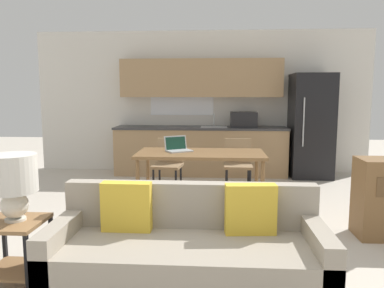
{
  "coord_description": "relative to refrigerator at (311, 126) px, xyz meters",
  "views": [
    {
      "loc": [
        0.3,
        -2.66,
        1.51
      ],
      "look_at": [
        0.03,
        1.5,
        0.95
      ],
      "focal_mm": 35.0,
      "sensor_mm": 36.0,
      "label": 1
    }
  ],
  "objects": [
    {
      "name": "wall_back",
      "position": [
        -2.01,
        0.4,
        0.42
      ],
      "size": [
        6.4,
        0.07,
        2.7
      ],
      "color": "silver",
      "rests_on": "ground_plane"
    },
    {
      "name": "kitchen_counter",
      "position": [
        -1.99,
        0.1,
        -0.09
      ],
      "size": [
        3.2,
        0.65,
        2.15
      ],
      "color": "tan",
      "rests_on": "ground_plane"
    },
    {
      "name": "refrigerator",
      "position": [
        0.0,
        0.0,
        0.0
      ],
      "size": [
        0.72,
        0.74,
        1.87
      ],
      "color": "black",
      "rests_on": "ground_plane"
    },
    {
      "name": "dining_table",
      "position": [
        -1.91,
        -2.05,
        -0.25
      ],
      "size": [
        1.66,
        0.81,
        0.75
      ],
      "color": "brown",
      "rests_on": "ground_plane"
    },
    {
      "name": "couch",
      "position": [
        -1.92,
        -4.11,
        -0.61
      ],
      "size": [
        2.07,
        0.8,
        0.81
      ],
      "color": "#3D2D1E",
      "rests_on": "ground_plane"
    },
    {
      "name": "side_table",
      "position": [
        -3.3,
        -4.14,
        -0.59
      ],
      "size": [
        0.46,
        0.46,
        0.51
      ],
      "color": "olive",
      "rests_on": "ground_plane"
    },
    {
      "name": "table_lamp",
      "position": [
        -3.29,
        -4.12,
        -0.09
      ],
      "size": [
        0.37,
        0.37,
        0.53
      ],
      "color": "silver",
      "rests_on": "side_table"
    },
    {
      "name": "dining_chair_far_right",
      "position": [
        -1.38,
        -1.27,
        -0.46
      ],
      "size": [
        0.42,
        0.42,
        0.83
      ],
      "rotation": [
        0.0,
        0.0,
        -0.01
      ],
      "color": "#997A56",
      "rests_on": "ground_plane"
    },
    {
      "name": "dining_chair_far_left",
      "position": [
        -2.43,
        -1.33,
        -0.46
      ],
      "size": [
        0.47,
        0.47,
        0.83
      ],
      "rotation": [
        0.0,
        0.0,
        -0.12
      ],
      "color": "#997A56",
      "rests_on": "ground_plane"
    },
    {
      "name": "laptop",
      "position": [
        -2.22,
        -1.97,
        -0.14
      ],
      "size": [
        0.41,
        0.38,
        0.2
      ],
      "rotation": [
        0.0,
        0.0,
        0.55
      ],
      "color": "#B7BABC",
      "rests_on": "dining_table"
    }
  ]
}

